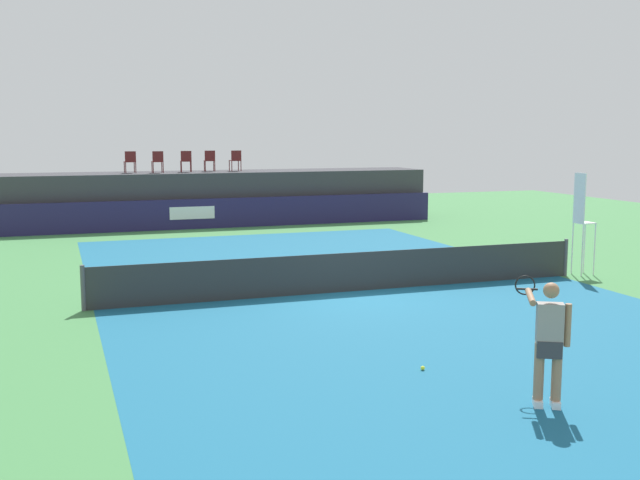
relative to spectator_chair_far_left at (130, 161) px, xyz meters
The scene contains 15 objects.
ground_plane 13.05m from the spectator_chair_far_left, 73.14° to the right, with size 48.00×48.00×0.00m, color #3D7A42.
court_inner 15.89m from the spectator_chair_far_left, 76.33° to the right, with size 12.00×22.00×0.00m, color #16597A.
sponsor_wall 4.58m from the spectator_chair_far_left, 24.96° to the right, with size 18.00×0.22×1.20m.
spectator_platform 4.03m from the spectator_chair_far_left, ahead, with size 18.00×2.80×2.20m, color #38383D.
spectator_chair_far_left is the anchor object (origin of this frame).
spectator_chair_left 1.10m from the spectator_chair_far_left, 11.07° to the right, with size 0.44×0.44×0.89m.
spectator_chair_center 2.28m from the spectator_chair_far_left, ahead, with size 0.48×0.48×0.89m.
spectator_chair_right 3.34m from the spectator_chair_far_left, ahead, with size 0.47×0.47×0.89m.
spectator_chair_far_right 4.42m from the spectator_chair_far_left, ahead, with size 0.46×0.46×0.89m.
umpire_chair 18.45m from the spectator_chair_far_left, 55.77° to the right, with size 0.45×0.45×2.76m.
tennis_net 15.82m from the spectator_chair_far_left, 76.33° to the right, with size 12.40×0.02×0.95m, color #2D2D2D.
net_post_near 15.58m from the spectator_chair_far_left, 99.32° to the right, with size 0.10×0.10×1.00m, color #4C4C51.
net_post_far 18.29m from the spectator_chair_far_left, 56.95° to the right, with size 0.10×0.10×1.00m, color #4C4C51.
tennis_player 23.73m from the spectator_chair_far_left, 81.74° to the right, with size 0.66×1.26×1.77m.
tennis_ball 21.70m from the spectator_chair_far_left, 83.31° to the right, with size 0.07×0.07×0.07m, color #D8EA33.
Camera 1 is at (-6.69, -16.82, 3.79)m, focal length 42.69 mm.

